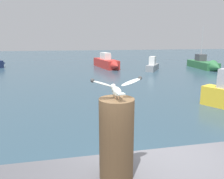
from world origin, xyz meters
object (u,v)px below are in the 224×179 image
Objects in this scene: mooring_post at (116,139)px; boat_green at (206,65)px; boat_grey at (153,66)px; boat_red at (107,63)px; seagull at (117,88)px.

boat_green reaches higher than mooring_post.
boat_red is at bearing 146.70° from boat_grey.
boat_red is 1.95× the size of boat_grey.
mooring_post is 0.61m from seagull.
boat_grey is at bearing 178.07° from boat_green.
seagull is at bearing 94.46° from mooring_post.
mooring_post is at bearing -126.76° from boat_green.
seagull is 21.93m from boat_red.
boat_grey is 0.54× the size of boat_green.
mooring_post is at bearing -85.54° from seagull.
seagull is (-0.00, 0.00, 0.61)m from mooring_post.
boat_green reaches higher than seagull.
mooring_post is 0.17× the size of boat_green.
boat_red is 10.33m from boat_green.
boat_red is 1.06× the size of boat_green.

